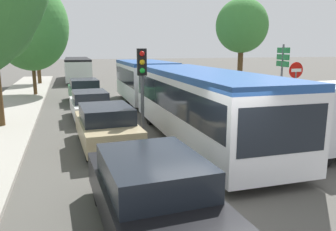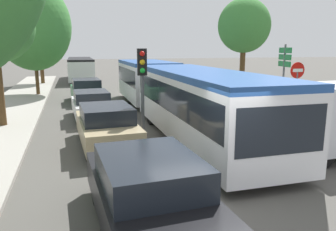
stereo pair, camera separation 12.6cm
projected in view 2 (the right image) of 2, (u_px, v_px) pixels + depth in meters
The scene contains 14 objects.
ground_plane at pixel (215, 207), 7.17m from camera, with size 200.00×200.00×0.00m, color #4F4C47.
kerb_strip_left at pixel (17, 104), 19.75m from camera, with size 3.20×40.47×0.14m, color #9E998E.
articulated_bus at pixel (171, 89), 15.55m from camera, with size 2.89×17.62×2.61m.
city_bus_rear at pixel (80, 68), 34.99m from camera, with size 2.63×10.97×2.35m.
queued_car_black at pixel (148, 193), 6.10m from camera, with size 2.01×4.41×1.51m.
queued_car_tan at pixel (106, 126), 11.44m from camera, with size 1.96×4.29×1.47m.
queued_car_white at pixel (92, 105), 15.92m from camera, with size 1.85×4.05×1.39m.
queued_car_green at pixel (86, 90), 21.01m from camera, with size 1.96×4.31×1.47m.
traffic_light at pixel (142, 75), 11.18m from camera, with size 0.35×0.38×3.40m.
no_entry_sign at pixel (296, 84), 14.27m from camera, with size 0.70×0.08×2.82m.
direction_sign_post at pixel (284, 65), 16.73m from camera, with size 0.36×1.38×3.60m.
tree_left_far at pixel (33, 26), 22.74m from camera, with size 5.19×5.19×8.00m.
tree_left_distant at pixel (40, 40), 30.28m from camera, with size 3.40×3.40×6.11m.
tree_right_mid at pixel (244, 27), 21.62m from camera, with size 3.45×3.45×6.65m.
Camera 2 is at (-2.89, -6.04, 3.42)m, focal length 35.00 mm.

